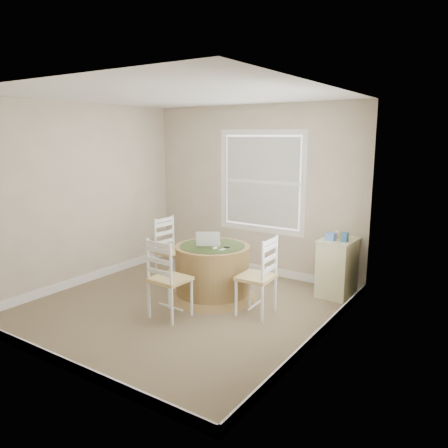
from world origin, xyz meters
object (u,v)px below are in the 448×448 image
Objects in this scene: chair_left at (173,252)px; corner_chest at (337,267)px; chair_right at (256,277)px; laptop at (209,243)px; round_table at (212,269)px; chair_near at (170,279)px.

chair_left reaches higher than corner_chest.
laptop is (-0.83, 0.18, 0.27)m from chair_right.
corner_chest is at bearing 150.74° from chair_right.
round_table is 1.24× the size of chair_left.
chair_near reaches higher than laptop.
chair_near is 1.21× the size of corner_chest.
chair_left is at bearing -104.89° from chair_right.
corner_chest is (1.42, 1.00, -0.35)m from laptop.
laptop is at bearing -98.73° from chair_left.
chair_right reaches higher than round_table.
laptop is at bearing -169.74° from round_table.
chair_near and chair_right have the same top height.
round_table is 0.83m from chair_left.
chair_near is 1.00× the size of chair_right.
chair_left is 2.33m from corner_chest.
round_table is at bearing -106.42° from chair_right.
corner_chest is at bearing -176.96° from laptop.
chair_near is 1.03m from chair_right.
round_table is 0.83m from chair_near.
round_table is 0.36m from laptop.
chair_left and chair_right have the same top height.
laptop is at bearing -143.60° from corner_chest.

